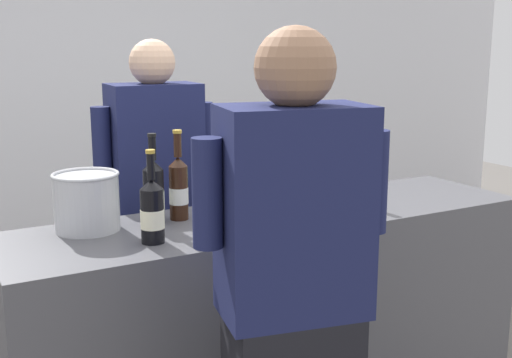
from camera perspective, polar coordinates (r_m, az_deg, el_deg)
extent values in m
cube|color=white|center=(4.85, -14.22, 8.39)|extent=(8.00, 0.10, 2.80)
cube|color=#4C4C51|center=(2.69, 1.81, -13.67)|extent=(2.09, 0.55, 1.02)
cylinder|color=black|center=(2.17, -9.08, -3.22)|extent=(0.08, 0.08, 0.18)
cone|color=black|center=(2.14, -9.17, -0.46)|extent=(0.08, 0.08, 0.03)
cylinder|color=black|center=(2.13, -9.23, 1.09)|extent=(0.03, 0.03, 0.09)
cylinder|color=#B79333|center=(2.12, -9.27, 2.40)|extent=(0.03, 0.03, 0.01)
cylinder|color=#F2EEC5|center=(2.17, -9.07, -3.45)|extent=(0.08, 0.08, 0.06)
cylinder|color=black|center=(2.57, 1.53, -0.40)|extent=(0.08, 0.08, 0.21)
cone|color=black|center=(2.55, 1.55, 2.23)|extent=(0.08, 0.08, 0.03)
cylinder|color=black|center=(2.54, 1.55, 3.44)|extent=(0.03, 0.03, 0.07)
cylinder|color=#333338|center=(2.54, 1.56, 4.40)|extent=(0.04, 0.04, 0.01)
cylinder|color=black|center=(2.38, -8.96, -1.58)|extent=(0.08, 0.08, 0.20)
cone|color=black|center=(2.36, -9.05, 1.23)|extent=(0.08, 0.08, 0.04)
cylinder|color=black|center=(2.35, -9.10, 2.67)|extent=(0.03, 0.03, 0.08)
cylinder|color=black|center=(2.34, -9.14, 3.83)|extent=(0.03, 0.03, 0.01)
cylinder|color=silver|center=(2.39, -8.95, -1.82)|extent=(0.08, 0.08, 0.06)
cylinder|color=black|center=(2.78, 7.00, 0.31)|extent=(0.08, 0.08, 0.19)
cone|color=black|center=(2.76, 7.06, 2.67)|extent=(0.08, 0.08, 0.04)
cylinder|color=black|center=(2.75, 7.09, 3.97)|extent=(0.03, 0.03, 0.09)
cylinder|color=black|center=(2.74, 7.12, 5.01)|extent=(0.04, 0.04, 0.01)
cylinder|color=white|center=(2.78, 6.99, 0.11)|extent=(0.08, 0.08, 0.06)
cylinder|color=black|center=(2.44, -6.80, -1.22)|extent=(0.07, 0.07, 0.20)
cone|color=black|center=(2.41, -6.87, 1.53)|extent=(0.07, 0.07, 0.03)
cylinder|color=black|center=(2.40, -6.90, 2.97)|extent=(0.03, 0.03, 0.09)
cylinder|color=#B79333|center=(2.40, -6.93, 4.15)|extent=(0.03, 0.03, 0.01)
cylinder|color=silver|center=(2.44, -6.79, -1.45)|extent=(0.07, 0.07, 0.06)
cylinder|color=black|center=(2.53, 6.82, -0.66)|extent=(0.08, 0.08, 0.21)
cone|color=black|center=(2.51, 6.88, 1.95)|extent=(0.08, 0.08, 0.03)
cylinder|color=black|center=(2.50, 6.91, 3.10)|extent=(0.03, 0.03, 0.08)
cylinder|color=#B79333|center=(2.50, 6.94, 4.09)|extent=(0.03, 0.03, 0.01)
cylinder|color=silver|center=(2.53, 6.81, -0.89)|extent=(0.08, 0.08, 0.06)
cylinder|color=silver|center=(2.50, 4.64, -3.21)|extent=(0.07, 0.07, 0.00)
cylinder|color=silver|center=(2.48, 4.66, -2.23)|extent=(0.01, 0.01, 0.08)
ellipsoid|color=silver|center=(2.46, 4.69, -0.26)|extent=(0.07, 0.07, 0.10)
ellipsoid|color=maroon|center=(2.47, 4.69, -0.66)|extent=(0.05, 0.05, 0.04)
cylinder|color=silver|center=(2.36, -14.63, -2.05)|extent=(0.23, 0.23, 0.20)
torus|color=silver|center=(2.33, -14.76, 0.39)|extent=(0.23, 0.23, 0.01)
cube|color=black|center=(3.11, -8.38, -11.73)|extent=(0.36, 0.26, 0.86)
cube|color=#191E47|center=(2.89, -8.83, 1.96)|extent=(0.40, 0.26, 0.64)
sphere|color=#D8AD8C|center=(2.85, -9.10, 10.07)|extent=(0.20, 0.20, 0.20)
cylinder|color=#191E47|center=(2.96, -4.56, 3.78)|extent=(0.08, 0.08, 0.31)
cylinder|color=#191E47|center=(2.82, -13.40, 3.10)|extent=(0.08, 0.08, 0.31)
cube|color=#191E47|center=(1.77, 3.31, -2.93)|extent=(0.44, 0.32, 0.58)
sphere|color=#8C664C|center=(1.71, 3.46, 9.74)|extent=(0.22, 0.22, 0.22)
cylinder|color=#191E47|center=(1.68, -4.29, -1.26)|extent=(0.08, 0.08, 0.29)
cylinder|color=#191E47|center=(1.85, 10.28, -0.23)|extent=(0.08, 0.08, 0.29)
cylinder|color=brown|center=(4.03, 5.21, -10.81)|extent=(0.32, 0.32, 0.23)
sphere|color=#387F3D|center=(3.82, 4.95, -0.09)|extent=(0.48, 0.48, 0.48)
sphere|color=#387F3D|center=(3.85, 4.47, -3.31)|extent=(0.35, 0.35, 0.35)
sphere|color=#387F3D|center=(3.71, 4.97, -1.39)|extent=(0.34, 0.34, 0.34)
sphere|color=#387F3D|center=(3.87, 3.37, -2.71)|extent=(0.29, 0.29, 0.29)
sphere|color=#387F3D|center=(3.80, 4.95, -0.93)|extent=(0.38, 0.38, 0.38)
cylinder|color=#4C3823|center=(3.88, 5.33, -5.13)|extent=(0.05, 0.05, 0.60)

